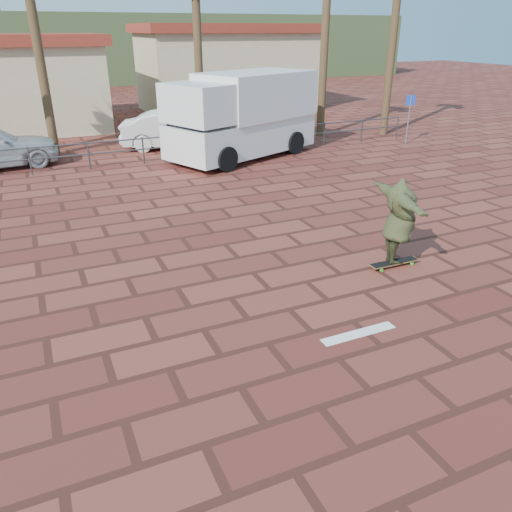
{
  "coord_description": "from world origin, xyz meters",
  "views": [
    {
      "loc": [
        -3.83,
        -7.02,
        4.73
      ],
      "look_at": [
        -0.31,
        0.82,
        0.8
      ],
      "focal_mm": 35.0,
      "sensor_mm": 36.0,
      "label": 1
    }
  ],
  "objects": [
    {
      "name": "guardrail",
      "position": [
        0.0,
        12.0,
        0.68
      ],
      "size": [
        24.06,
        0.06,
        1.0
      ],
      "color": "#47494F",
      "rests_on": "ground"
    },
    {
      "name": "ground",
      "position": [
        0.0,
        0.0,
        0.0
      ],
      "size": [
        120.0,
        120.0,
        0.0
      ],
      "primitive_type": "plane",
      "color": "brown",
      "rests_on": "ground"
    },
    {
      "name": "building_east",
      "position": [
        8.0,
        24.0,
        2.54
      ],
      "size": [
        10.6,
        6.6,
        5.0
      ],
      "color": "beige",
      "rests_on": "ground"
    },
    {
      "name": "street_sign",
      "position": [
        11.58,
        10.81,
        1.47
      ],
      "size": [
        0.42,
        0.13,
        2.1
      ],
      "rotation": [
        0.0,
        0.0,
        -0.23
      ],
      "color": "gray",
      "rests_on": "ground"
    },
    {
      "name": "skateboarder",
      "position": [
        2.92,
        0.69,
        1.05
      ],
      "size": [
        1.16,
        2.39,
        1.88
      ],
      "primitive_type": "imported",
      "rotation": [
        0.0,
        0.0,
        1.33
      ],
      "color": "#373C20",
      "rests_on": "longboard"
    },
    {
      "name": "longboard",
      "position": [
        2.92,
        0.69,
        0.09
      ],
      "size": [
        1.17,
        0.27,
        0.11
      ],
      "rotation": [
        0.0,
        0.0,
        -0.01
      ],
      "color": "olive",
      "rests_on": "ground"
    },
    {
      "name": "hill_front",
      "position": [
        0.0,
        50.0,
        3.0
      ],
      "size": [
        70.0,
        18.0,
        6.0
      ],
      "primitive_type": "cube",
      "color": "#384C28",
      "rests_on": "ground"
    },
    {
      "name": "paint_stripe",
      "position": [
        0.7,
        -1.2,
        0.0
      ],
      "size": [
        1.4,
        0.22,
        0.01
      ],
      "primitive_type": "cube",
      "color": "white",
      "rests_on": "ground"
    },
    {
      "name": "car_white",
      "position": [
        1.99,
        14.05,
        0.79
      ],
      "size": [
        5.09,
        3.16,
        1.58
      ],
      "primitive_type": "imported",
      "rotation": [
        0.0,
        0.0,
        1.24
      ],
      "color": "silver",
      "rests_on": "ground"
    },
    {
      "name": "campervan",
      "position": [
        3.93,
        11.52,
        1.68
      ],
      "size": [
        6.69,
        4.76,
        3.2
      ],
      "rotation": [
        0.0,
        0.0,
        0.4
      ],
      "color": "silver",
      "rests_on": "ground"
    }
  ]
}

